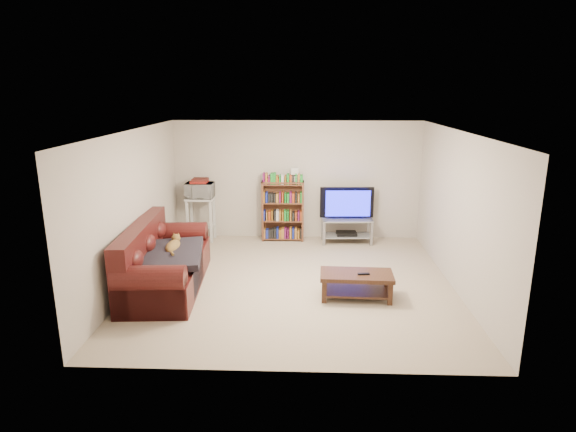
{
  "coord_description": "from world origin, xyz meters",
  "views": [
    {
      "loc": [
        0.19,
        -7.16,
        3.01
      ],
      "look_at": [
        -0.1,
        0.4,
        1.0
      ],
      "focal_mm": 30.0,
      "sensor_mm": 36.0,
      "label": 1
    }
  ],
  "objects_px": {
    "tv_stand": "(347,226)",
    "bookshelf": "(283,210)",
    "sofa": "(161,266)",
    "coffee_table": "(356,281)"
  },
  "relations": [
    {
      "from": "bookshelf",
      "to": "tv_stand",
      "type": "bearing_deg",
      "value": -5.86
    },
    {
      "from": "tv_stand",
      "to": "bookshelf",
      "type": "distance_m",
      "value": 1.33
    },
    {
      "from": "coffee_table",
      "to": "bookshelf",
      "type": "distance_m",
      "value": 3.06
    },
    {
      "from": "sofa",
      "to": "bookshelf",
      "type": "distance_m",
      "value": 3.07
    },
    {
      "from": "sofa",
      "to": "coffee_table",
      "type": "height_order",
      "value": "sofa"
    },
    {
      "from": "tv_stand",
      "to": "bookshelf",
      "type": "xyz_separation_m",
      "value": [
        -1.29,
        0.13,
        0.29
      ]
    },
    {
      "from": "tv_stand",
      "to": "bookshelf",
      "type": "height_order",
      "value": "bookshelf"
    },
    {
      "from": "sofa",
      "to": "bookshelf",
      "type": "height_order",
      "value": "bookshelf"
    },
    {
      "from": "sofa",
      "to": "coffee_table",
      "type": "xyz_separation_m",
      "value": [
        3.0,
        -0.3,
        -0.08
      ]
    },
    {
      "from": "sofa",
      "to": "tv_stand",
      "type": "relative_size",
      "value": 2.39
    }
  ]
}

